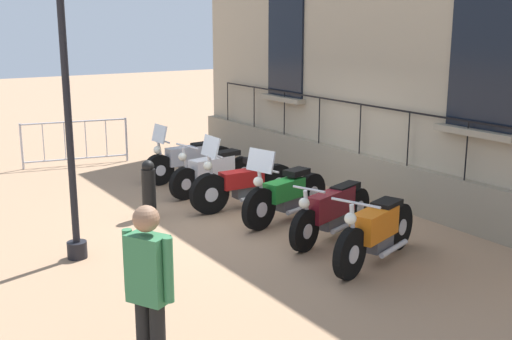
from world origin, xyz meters
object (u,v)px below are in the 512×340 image
Objects in this scene: lamppost at (62,23)px; motorcycle_maroon at (332,211)px; motorcycle_silver at (190,160)px; motorcycle_orange at (376,232)px; motorcycle_green at (285,195)px; crowd_barrier at (75,141)px; motorcycle_white at (214,172)px; bollard at (149,189)px; pedestrian_standing at (149,288)px; motorcycle_red at (243,184)px.

motorcycle_maroon is at bearing 160.15° from lamppost.
motorcycle_orange is at bearing 89.89° from motorcycle_silver.
motorcycle_green reaches higher than motorcycle_orange.
motorcycle_maroon is at bearing 92.07° from motorcycle_silver.
crowd_barrier is at bearing -107.40° from lamppost.
crowd_barrier is at bearing -79.38° from motorcycle_orange.
motorcycle_silver reaches higher than motorcycle_orange.
bollard is (1.70, 0.79, 0.08)m from motorcycle_white.
pedestrian_standing is (3.79, 5.66, 0.58)m from motorcycle_white.
lamppost is (3.34, 2.01, 2.84)m from motorcycle_white.
bollard is at bearing -13.11° from motorcycle_red.
pedestrian_standing is at bearing 17.34° from motorcycle_orange.
bollard is 0.57× the size of pedestrian_standing.
motorcycle_green is at bearing -138.72° from pedestrian_standing.
motorcycle_silver is at bearing -87.93° from motorcycle_maroon.
motorcycle_green is 0.85× the size of crowd_barrier.
motorcycle_white is 1.87m from bollard.
crowd_barrier reaches higher than bollard.
motorcycle_maroon is at bearing 127.77° from bollard.
bollard is (1.85, -1.41, 0.06)m from motorcycle_green.
crowd_barrier reaches higher than motorcycle_orange.
bollard reaches higher than motorcycle_maroon.
crowd_barrier is (-1.85, -5.91, -2.70)m from lamppost.
pedestrian_standing reaches higher than motorcycle_green.
motorcycle_green reaches higher than motorcycle_maroon.
motorcycle_silver reaches higher than bollard.
lamppost is 4.93× the size of bollard.
bollard is (1.78, -3.66, 0.05)m from motorcycle_orange.
lamppost is (3.59, -1.30, 2.83)m from motorcycle_maroon.
motorcycle_red is (0.14, 2.36, 0.01)m from motorcycle_silver.
lamppost is (3.29, 0.84, 2.83)m from motorcycle_red.
pedestrian_standing is (0.46, 3.65, -2.27)m from lamppost.
lamppost reaches higher than motorcycle_orange.
motorcycle_orange is at bearing -162.66° from pedestrian_standing.
lamppost is (3.42, -2.44, 2.81)m from motorcycle_orange.
motorcycle_silver is 5.64m from motorcycle_orange.
bollard is at bearing -64.12° from motorcycle_orange.
crowd_barrier is at bearing -92.56° from bollard.
motorcycle_silver is 0.43× the size of lamppost.
motorcycle_red is 2.11× the size of bollard.
lamppost reaches higher than motorcycle_green.
lamppost is 4.32m from pedestrian_standing.
motorcycle_orange is at bearing 115.88° from bollard.
motorcycle_red is at bearing 166.89° from bollard.
motorcycle_silver reaches higher than motorcycle_maroon.
motorcycle_red is 1.04× the size of motorcycle_orange.
lamppost is at bearing 36.61° from bollard.
motorcycle_green is 6.32m from crowd_barrier.
lamppost is 2.09× the size of crowd_barrier.
motorcycle_white is (0.09, 1.19, -0.00)m from motorcycle_silver.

